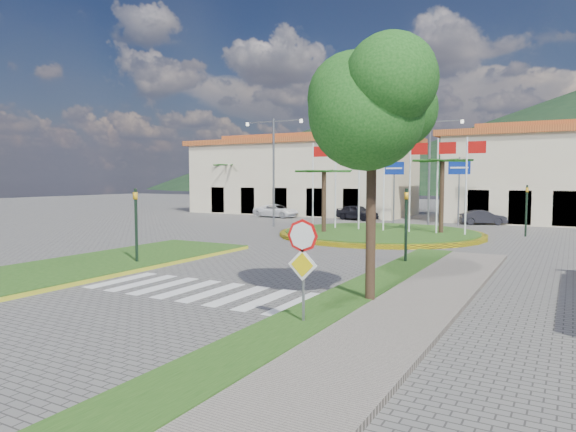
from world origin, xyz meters
The scene contains 22 objects.
ground centered at (0.00, 0.00, 0.00)m, with size 160.00×160.00×0.00m, color slate.
sidewalk_right centered at (6.00, 2.00, 0.07)m, with size 4.00×28.00×0.15m, color gray.
verge_right centered at (4.80, 2.00, 0.09)m, with size 1.60×28.00×0.18m, color #224D16.
median_left centered at (-6.50, 6.00, 0.09)m, with size 5.00×14.00×0.18m, color #224D16.
crosswalk centered at (0.00, 4.00, 0.01)m, with size 8.00×3.00×0.01m, color silver.
roundabout_island centered at (0.00, 22.00, 0.18)m, with size 12.70×12.70×6.00m.
stop_sign centered at (4.90, 1.96, 1.79)m, with size 0.80×0.11×2.65m.
deciduous_tree centered at (5.50, 5.00, 5.18)m, with size 3.60×3.60×6.80m.
traffic_light_left centered at (-5.20, 6.50, 1.94)m, with size 0.15×0.18×3.20m.
traffic_light_right centered at (4.50, 12.00, 1.94)m, with size 0.15×0.18×3.20m.
traffic_light_far centered at (8.00, 26.00, 1.94)m, with size 0.18×0.15×3.20m.
direction_sign_west centered at (-2.00, 30.97, 3.53)m, with size 1.60×0.14×5.20m.
direction_sign_east centered at (3.00, 30.97, 3.53)m, with size 1.60×0.14×5.20m.
street_lamp_centre centered at (1.00, 30.00, 4.50)m, with size 4.80×0.16×8.00m.
street_lamp_west centered at (-9.00, 24.00, 4.50)m, with size 4.80×0.16×8.00m.
building_left centered at (-14.00, 38.00, 3.90)m, with size 23.32×9.54×8.05m.
building_right centered at (10.00, 38.00, 3.90)m, with size 19.08×9.54×8.05m.
hill_far_west centered at (-55.00, 140.00, 11.00)m, with size 140.00×140.00×22.00m, color black.
hill_near_back centered at (-10.00, 130.00, 8.00)m, with size 110.00×110.00×16.00m, color black.
white_van centered at (-13.45, 31.96, 0.59)m, with size 1.97×4.27×1.19m, color white.
car_dark_a centered at (-5.79, 32.71, 0.66)m, with size 1.57×3.90×1.33m, color black.
car_dark_b centered at (4.43, 33.34, 0.57)m, with size 1.20×3.45×1.14m, color black.
Camera 1 is at (10.50, -8.83, 3.62)m, focal length 32.00 mm.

